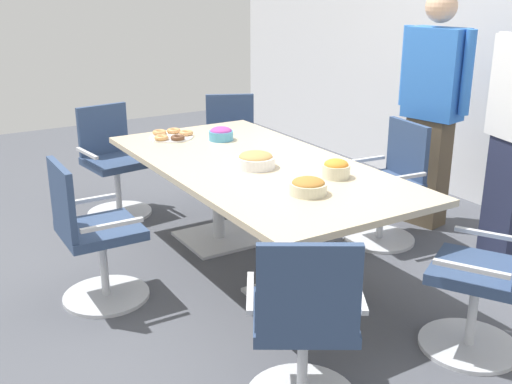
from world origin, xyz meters
The scene contains 15 objects.
ground_plane centered at (0.00, 0.00, -0.01)m, with size 10.00×10.00×0.01m, color #4C4F56.
back_wall centered at (0.00, 2.40, 1.40)m, with size 8.00×0.10×2.80m, color white.
conference_table centered at (0.00, 0.00, 0.63)m, with size 2.40×1.20×0.75m.
office_chair_0 centered at (1.53, 0.49, 0.41)m, with size 0.74×0.74×0.91m.
office_chair_1 centered at (0.11, 1.10, 0.41)m, with size 0.59×0.59×0.91m.
office_chair_2 centered at (-1.42, 0.60, 0.41)m, with size 0.72×0.72×0.91m.
office_chair_3 centered at (-1.53, -0.47, 0.41)m, with size 0.60×0.60×0.91m.
office_chair_4 centered at (-0.10, -1.10, 0.41)m, with size 0.55×0.55×0.91m.
office_chair_5 centered at (1.42, -0.61, 0.41)m, with size 0.74×0.74×0.91m.
person_standing_0 centered at (0.01, 1.61, 0.96)m, with size 0.61×0.31×1.83m.
snack_bowl_candy_mix centered at (-0.68, 0.10, 0.80)m, with size 0.19×0.19×0.10m.
snack_bowl_cookies centered at (0.07, -0.05, 0.80)m, with size 0.25×0.25×0.10m.
snack_bowl_chips_orange centered at (0.51, 0.27, 0.81)m, with size 0.17×0.17×0.12m.
snack_bowl_pretzels centered at (0.68, -0.06, 0.80)m, with size 0.22×0.22×0.10m.
donut_platter centered at (-0.94, -0.19, 0.77)m, with size 0.34×0.34×0.04m.
Camera 1 is at (3.41, -2.08, 1.93)m, focal length 44.00 mm.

